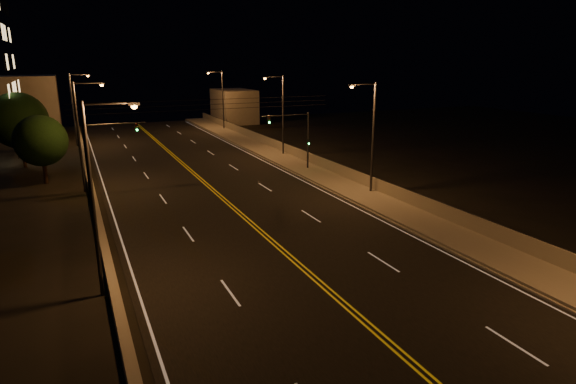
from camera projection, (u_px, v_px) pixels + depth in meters
name	position (u px, v px, depth m)	size (l,w,h in m)	color
road	(250.00, 222.00, 33.66)	(18.00, 120.00, 0.02)	black
sidewalk	(379.00, 202.00, 37.91)	(3.60, 120.00, 0.30)	gray
curb	(359.00, 206.00, 37.19)	(0.14, 120.00, 0.15)	gray
parapet_wall	(397.00, 192.00, 38.39)	(0.30, 120.00, 1.00)	gray
jersey_barrier	(102.00, 237.00, 29.68)	(0.45, 120.00, 0.85)	gray
distant_building_right	(234.00, 106.00, 86.61)	(6.00, 10.00, 5.81)	gray
distant_building_left	(30.00, 105.00, 72.34)	(8.00, 8.00, 8.70)	gray
parapet_rail	(397.00, 186.00, 38.25)	(0.06, 0.06, 120.00)	black
lane_markings	(251.00, 223.00, 33.59)	(17.32, 116.00, 0.00)	silver
streetlight_1	(371.00, 131.00, 39.18)	(2.55, 0.28, 9.31)	#2D2D33
streetlight_2	(281.00, 110.00, 55.30)	(2.55, 0.28, 9.31)	#2D2D33
streetlight_3	(221.00, 96.00, 76.12)	(2.55, 0.28, 9.31)	#2D2D33
streetlight_4	(97.00, 188.00, 22.01)	(2.55, 0.28, 9.31)	#2D2D33
streetlight_5	(82.00, 130.00, 40.13)	(2.55, 0.28, 9.31)	#2D2D33
streetlight_6	(75.00, 105.00, 62.38)	(2.55, 0.28, 9.31)	#2D2D33
traffic_signal_right	(299.00, 134.00, 48.01)	(5.11, 0.31, 5.97)	#2D2D33
traffic_signal_left	(99.00, 148.00, 40.56)	(5.11, 0.31, 5.97)	#2D2D33
overhead_wires	(209.00, 105.00, 40.03)	(22.00, 0.03, 0.83)	black
tree_0	(41.00, 141.00, 43.33)	(4.62, 4.62, 6.26)	black
tree_1	(19.00, 121.00, 49.61)	(5.78, 5.78, 7.83)	black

